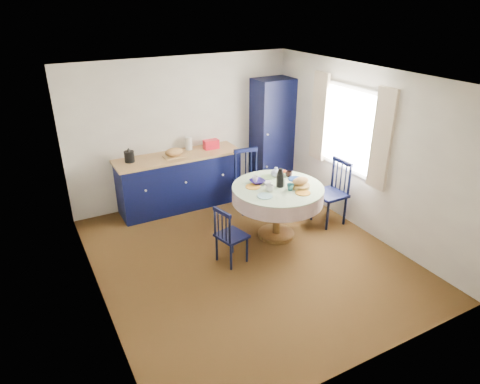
% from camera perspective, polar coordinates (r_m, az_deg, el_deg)
% --- Properties ---
extents(floor, '(4.50, 4.50, 0.00)m').
position_cam_1_polar(floor, '(6.16, 0.91, -8.56)').
color(floor, black).
rests_on(floor, ground).
extents(ceiling, '(4.50, 4.50, 0.00)m').
position_cam_1_polar(ceiling, '(5.21, 1.10, 15.02)').
color(ceiling, white).
rests_on(ceiling, wall_back).
extents(wall_back, '(4.00, 0.02, 2.50)m').
position_cam_1_polar(wall_back, '(7.49, -7.55, 8.06)').
color(wall_back, silver).
rests_on(wall_back, floor).
extents(wall_left, '(0.02, 4.50, 2.50)m').
position_cam_1_polar(wall_left, '(4.99, -19.49, -2.11)').
color(wall_left, silver).
rests_on(wall_left, floor).
extents(wall_right, '(0.02, 4.50, 2.50)m').
position_cam_1_polar(wall_right, '(6.71, 16.11, 5.28)').
color(wall_right, silver).
rests_on(wall_right, floor).
extents(window, '(0.10, 1.74, 1.45)m').
position_cam_1_polar(window, '(6.81, 14.36, 8.18)').
color(window, white).
rests_on(window, wall_right).
extents(kitchen_counter, '(2.13, 0.66, 1.19)m').
position_cam_1_polar(kitchen_counter, '(7.42, -8.11, 1.58)').
color(kitchen_counter, black).
rests_on(kitchen_counter, floor).
extents(pantry_cabinet, '(0.73, 0.53, 2.04)m').
position_cam_1_polar(pantry_cabinet, '(8.06, 4.34, 7.72)').
color(pantry_cabinet, black).
rests_on(pantry_cabinet, floor).
extents(dining_table, '(1.35, 1.35, 1.10)m').
position_cam_1_polar(dining_table, '(6.36, 5.08, -0.32)').
color(dining_table, brown).
rests_on(dining_table, floor).
extents(chair_left, '(0.44, 0.45, 0.85)m').
position_cam_1_polar(chair_left, '(5.81, -1.40, -5.77)').
color(chair_left, black).
rests_on(chair_left, floor).
extents(chair_far, '(0.53, 0.51, 1.05)m').
position_cam_1_polar(chair_far, '(7.25, 1.19, 1.61)').
color(chair_far, black).
rests_on(chair_far, floor).
extents(chair_right, '(0.46, 0.48, 1.05)m').
position_cam_1_polar(chair_right, '(6.96, 12.19, 0.02)').
color(chair_right, black).
rests_on(chair_right, floor).
extents(mug_a, '(0.12, 0.12, 0.09)m').
position_cam_1_polar(mug_a, '(6.13, 3.97, 0.51)').
color(mug_a, silver).
rests_on(mug_a, dining_table).
extents(mug_b, '(0.10, 0.10, 0.10)m').
position_cam_1_polar(mug_b, '(6.19, 6.71, 0.66)').
color(mug_b, '#26636D').
rests_on(mug_b, dining_table).
extents(mug_c, '(0.11, 0.11, 0.09)m').
position_cam_1_polar(mug_c, '(6.66, 6.51, 2.40)').
color(mug_c, black).
rests_on(mug_c, dining_table).
extents(mug_d, '(0.10, 0.10, 0.09)m').
position_cam_1_polar(mug_d, '(6.43, 2.01, 1.74)').
color(mug_d, silver).
rests_on(mug_d, dining_table).
extents(cobalt_bowl, '(0.22, 0.22, 0.05)m').
position_cam_1_polar(cobalt_bowl, '(6.39, 2.33, 1.38)').
color(cobalt_bowl, navy).
rests_on(cobalt_bowl, dining_table).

